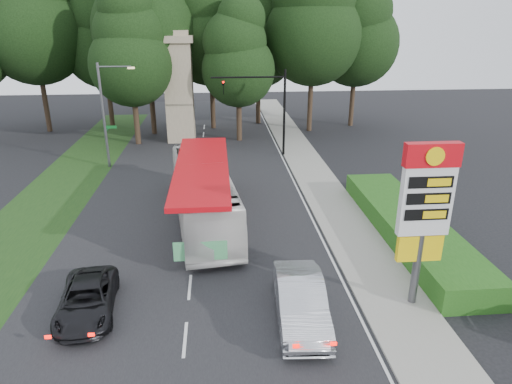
{
  "coord_description": "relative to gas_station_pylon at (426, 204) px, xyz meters",
  "views": [
    {
      "loc": [
        1.42,
        -13.35,
        11.05
      ],
      "look_at": [
        3.41,
        9.7,
        2.2
      ],
      "focal_mm": 32.0,
      "sensor_mm": 36.0,
      "label": 1
    }
  ],
  "objects": [
    {
      "name": "road_surface",
      "position": [
        -9.2,
        10.01,
        -4.44
      ],
      "size": [
        14.0,
        80.0,
        0.02
      ],
      "primitive_type": "cube",
      "color": "black",
      "rests_on": "ground"
    },
    {
      "name": "suv_charcoal",
      "position": [
        -13.13,
        0.51,
        -3.82
      ],
      "size": [
        2.56,
        4.74,
        1.26
      ],
      "primitive_type": "imported",
      "rotation": [
        0.0,
        0.0,
        0.1
      ],
      "color": "black",
      "rests_on": "ground"
    },
    {
      "name": "tree_monument_right",
      "position": [
        -5.7,
        27.51,
        3.56
      ],
      "size": [
        6.72,
        6.72,
        13.2
      ],
      "color": "#2D2116",
      "rests_on": "ground"
    },
    {
      "name": "monument",
      "position": [
        -11.2,
        28.01,
        0.66
      ],
      "size": [
        3.0,
        3.0,
        10.05
      ],
      "color": "gray",
      "rests_on": "ground"
    },
    {
      "name": "tree_east_mid",
      "position": [
        1.8,
        31.01,
        6.91
      ],
      "size": [
        9.52,
        9.52,
        18.7
      ],
      "color": "#2D2116",
      "rests_on": "ground"
    },
    {
      "name": "hedge",
      "position": [
        2.3,
        6.01,
        -3.85
      ],
      "size": [
        3.0,
        14.0,
        1.2
      ],
      "primitive_type": "cube",
      "color": "#1E5115",
      "rests_on": "ground"
    },
    {
      "name": "traffic_signal_mast",
      "position": [
        -3.52,
        22.0,
        0.22
      ],
      "size": [
        6.1,
        0.35,
        7.2
      ],
      "color": "black",
      "rests_on": "ground"
    },
    {
      "name": "tree_monument_left",
      "position": [
        -15.2,
        27.01,
        4.23
      ],
      "size": [
        7.28,
        7.28,
        14.3
      ],
      "color": "#2D2116",
      "rests_on": "ground"
    },
    {
      "name": "sedan_silver",
      "position": [
        -4.78,
        -0.65,
        -3.6
      ],
      "size": [
        2.07,
        5.25,
        1.7
      ],
      "primitive_type": "imported",
      "rotation": [
        0.0,
        0.0,
        -0.05
      ],
      "color": "#B2B4BA",
      "rests_on": "ground"
    },
    {
      "name": "tree_center_left",
      "position": [
        -14.2,
        31.01,
        7.57
      ],
      "size": [
        10.08,
        10.08,
        19.8
      ],
      "color": "#2D2116",
      "rests_on": "ground"
    },
    {
      "name": "tree_far_east",
      "position": [
        6.8,
        33.01,
        5.9
      ],
      "size": [
        8.68,
        8.68,
        17.05
      ],
      "color": "#2D2116",
      "rests_on": "ground"
    },
    {
      "name": "tree_center_right",
      "position": [
        -8.2,
        33.01,
        6.57
      ],
      "size": [
        9.24,
        9.24,
        18.15
      ],
      "color": "#2D2116",
      "rests_on": "ground"
    },
    {
      "name": "tree_west_mid",
      "position": [
        -25.2,
        33.01,
        7.24
      ],
      "size": [
        9.8,
        9.8,
        19.25
      ],
      "color": "#2D2116",
      "rests_on": "ground"
    },
    {
      "name": "sidewalk_right",
      "position": [
        -0.7,
        10.01,
        -4.39
      ],
      "size": [
        3.0,
        80.0,
        0.12
      ],
      "primitive_type": "cube",
      "color": "gray",
      "rests_on": "ground"
    },
    {
      "name": "transit_bus",
      "position": [
        -8.71,
        9.02,
        -2.75
      ],
      "size": [
        4.32,
        12.47,
        3.4
      ],
      "primitive_type": "imported",
      "rotation": [
        0.0,
        0.0,
        0.12
      ],
      "color": "silver",
      "rests_on": "ground"
    },
    {
      "name": "ground",
      "position": [
        -9.2,
        -1.99,
        -4.45
      ],
      "size": [
        120.0,
        120.0,
        0.0
      ],
      "primitive_type": "plane",
      "color": "black",
      "rests_on": "ground"
    },
    {
      "name": "tree_west_near",
      "position": [
        -19.2,
        35.01,
        5.57
      ],
      "size": [
        8.4,
        8.4,
        16.5
      ],
      "color": "#2D2116",
      "rests_on": "ground"
    },
    {
      "name": "streetlight_signs",
      "position": [
        -16.19,
        20.01,
        -0.01
      ],
      "size": [
        2.75,
        0.98,
        8.0
      ],
      "color": "#59595E",
      "rests_on": "ground"
    },
    {
      "name": "grass_verge_left",
      "position": [
        -18.7,
        16.01,
        -4.44
      ],
      "size": [
        5.0,
        50.0,
        0.02
      ],
      "primitive_type": "cube",
      "color": "#193814",
      "rests_on": "ground"
    },
    {
      "name": "tree_east_near",
      "position": [
        -3.2,
        35.01,
        5.23
      ],
      "size": [
        8.12,
        8.12,
        15.95
      ],
      "color": "#2D2116",
      "rests_on": "ground"
    },
    {
      "name": "gas_station_pylon",
      "position": [
        0.0,
        0.0,
        0.0
      ],
      "size": [
        2.1,
        0.45,
        6.85
      ],
      "color": "#59595E",
      "rests_on": "ground"
    }
  ]
}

